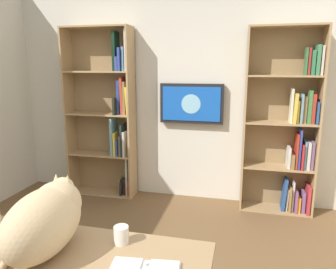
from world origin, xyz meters
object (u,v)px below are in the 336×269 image
Objects in this scene: bookshelf_right at (108,114)px; wall_mounted_tv at (191,104)px; cat at (47,218)px; coffee_mug at (121,235)px; bookshelf_left at (289,129)px.

wall_mounted_tv is at bearing -175.68° from bookshelf_right.
bookshelf_right is 3.10× the size of cat.
coffee_mug is (-1.07, 2.27, -0.28)m from bookshelf_right.
coffee_mug is at bearing 90.47° from wall_mounted_tv.
bookshelf_right is 1.07m from wall_mounted_tv.
bookshelf_left reaches higher than wall_mounted_tv.
bookshelf_right reaches higher than bookshelf_left.
bookshelf_right is 2.52m from coffee_mug.
bookshelf_left is 2.81m from cat.
bookshelf_right reaches higher than coffee_mug.
bookshelf_left reaches higher than cat.
coffee_mug is at bearing 115.31° from bookshelf_right.
wall_mounted_tv is at bearing -97.20° from cat.
bookshelf_left is 2.70× the size of wall_mounted_tv.
wall_mounted_tv is 7.99× the size of coffee_mug.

